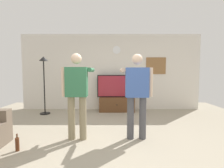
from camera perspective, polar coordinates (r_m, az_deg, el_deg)
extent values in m
plane|color=#9E937F|center=(3.37, -1.01, -19.73)|extent=(8.40, 8.40, 0.00)
cube|color=silver|center=(6.02, -0.67, 4.09)|extent=(6.40, 0.10, 2.70)
cube|color=brown|center=(5.79, 1.36, -6.95)|extent=(1.19, 0.47, 0.49)
sphere|color=black|center=(5.54, 1.44, -7.20)|extent=(0.04, 0.04, 0.04)
cube|color=black|center=(5.75, 1.36, -0.70)|extent=(1.35, 0.06, 0.77)
cube|color=maroon|center=(5.71, 1.37, -0.73)|extent=(1.29, 0.01, 0.71)
cylinder|color=white|center=(6.02, 1.32, 11.66)|extent=(0.28, 0.03, 0.28)
cube|color=olive|center=(6.18, 14.59, 6.10)|extent=(0.70, 0.04, 0.59)
cylinder|color=black|center=(5.88, -22.34, -9.38)|extent=(0.32, 0.32, 0.03)
cylinder|color=black|center=(5.74, -22.58, -1.05)|extent=(0.04, 0.04, 1.68)
cone|color=black|center=(5.73, -22.84, 8.04)|extent=(0.28, 0.28, 0.14)
cylinder|color=gray|center=(3.50, -14.07, -11.30)|extent=(0.14, 0.14, 0.88)
cylinder|color=gray|center=(3.45, -10.28, -11.46)|extent=(0.14, 0.14, 0.88)
cube|color=#33724C|center=(3.35, -12.38, 0.71)|extent=(0.42, 0.22, 0.58)
sphere|color=beige|center=(3.36, -12.51, 8.52)|extent=(0.21, 0.21, 0.21)
cylinder|color=beige|center=(3.41, -16.56, 0.73)|extent=(0.09, 0.09, 0.58)
cylinder|color=#33724C|center=(3.59, -7.48, 4.87)|extent=(0.09, 0.58, 0.09)
cube|color=white|center=(3.91, -6.89, 4.82)|extent=(0.04, 0.12, 0.04)
cylinder|color=#4C4C51|center=(3.45, 6.10, -11.53)|extent=(0.14, 0.14, 0.86)
cylinder|color=#4C4C51|center=(3.49, 10.24, -11.41)|extent=(0.14, 0.14, 0.86)
cube|color=#3F60AD|center=(3.35, 8.32, 0.57)|extent=(0.45, 0.22, 0.59)
sphere|color=beige|center=(3.35, 8.40, 8.45)|extent=(0.21, 0.21, 0.21)
cylinder|color=beige|center=(3.60, 3.39, 4.77)|extent=(0.09, 0.58, 0.09)
cube|color=white|center=(3.92, 3.09, 4.73)|extent=(0.04, 0.12, 0.04)
cylinder|color=beige|center=(3.40, 12.84, 0.65)|extent=(0.09, 0.09, 0.58)
cylinder|color=#592D19|center=(3.45, -30.11, -17.61)|extent=(0.07, 0.07, 0.23)
cylinder|color=#4C2814|center=(3.40, -30.21, -15.24)|extent=(0.02, 0.02, 0.07)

